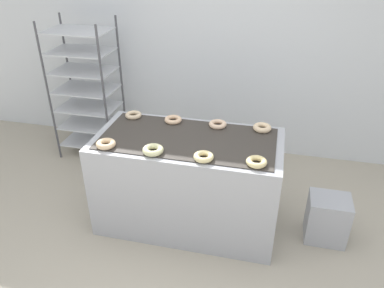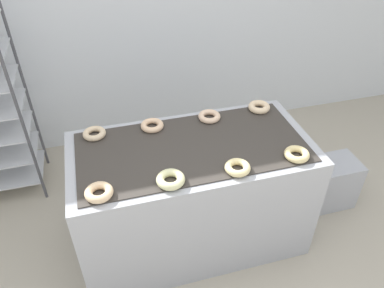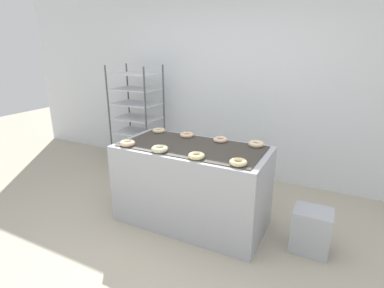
# 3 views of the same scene
# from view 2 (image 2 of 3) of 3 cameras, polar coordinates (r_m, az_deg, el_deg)

# --- Properties ---
(fryer_machine) EXTENTS (1.56, 0.79, 0.87)m
(fryer_machine) POSITION_cam_2_polar(r_m,az_deg,el_deg) (2.66, 0.01, -7.84)
(fryer_machine) COLOR #A8AAB2
(fryer_machine) RESTS_ON ground_plane
(glaze_bin) EXTENTS (0.34, 0.28, 0.42)m
(glaze_bin) POSITION_cam_2_polar(r_m,az_deg,el_deg) (3.30, 20.68, -5.43)
(glaze_bin) COLOR #A8AAB2
(glaze_bin) RESTS_ON ground_plane
(donut_near_left) EXTENTS (0.16, 0.16, 0.05)m
(donut_near_left) POSITION_cam_2_polar(r_m,az_deg,el_deg) (2.09, -14.00, -7.17)
(donut_near_left) COLOR beige
(donut_near_left) RESTS_ON fryer_machine
(donut_near_midleft) EXTENTS (0.16, 0.16, 0.05)m
(donut_near_midleft) POSITION_cam_2_polar(r_m,az_deg,el_deg) (2.10, -3.28, -5.42)
(donut_near_midleft) COLOR beige
(donut_near_midleft) RESTS_ON fryer_machine
(donut_near_midright) EXTENTS (0.15, 0.15, 0.04)m
(donut_near_midright) POSITION_cam_2_polar(r_m,az_deg,el_deg) (2.20, 6.95, -3.59)
(donut_near_midright) COLOR beige
(donut_near_midright) RESTS_ON fryer_machine
(donut_near_right) EXTENTS (0.15, 0.15, 0.04)m
(donut_near_right) POSITION_cam_2_polar(r_m,az_deg,el_deg) (2.36, 15.67, -1.52)
(donut_near_right) COLOR beige
(donut_near_right) RESTS_ON fryer_machine
(donut_far_left) EXTENTS (0.15, 0.15, 0.04)m
(donut_far_left) POSITION_cam_2_polar(r_m,az_deg,el_deg) (2.53, -14.66, 1.56)
(donut_far_left) COLOR beige
(donut_far_left) RESTS_ON fryer_machine
(donut_far_midleft) EXTENTS (0.15, 0.15, 0.04)m
(donut_far_midleft) POSITION_cam_2_polar(r_m,az_deg,el_deg) (2.54, -6.09, 2.84)
(donut_far_midleft) COLOR beige
(donut_far_midleft) RESTS_ON fryer_machine
(donut_far_midright) EXTENTS (0.16, 0.16, 0.04)m
(donut_far_midright) POSITION_cam_2_polar(r_m,az_deg,el_deg) (2.62, 2.66, 4.22)
(donut_far_midright) COLOR beige
(donut_far_midright) RESTS_ON fryer_machine
(donut_far_right) EXTENTS (0.16, 0.16, 0.05)m
(donut_far_right) POSITION_cam_2_polar(r_m,az_deg,el_deg) (2.76, 10.19, 5.57)
(donut_far_right) COLOR beige
(donut_far_right) RESTS_ON fryer_machine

